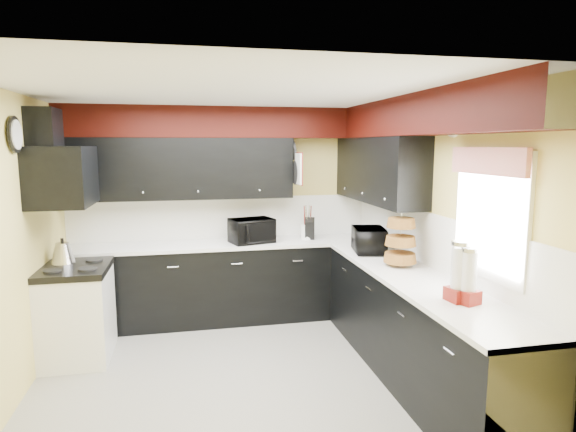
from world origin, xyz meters
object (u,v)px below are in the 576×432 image
at_px(kettle, 63,253).
at_px(utensil_crock, 308,232).
at_px(microwave, 369,240).
at_px(knife_block, 310,229).
at_px(toaster_oven, 252,231).

bearing_deg(kettle, utensil_crock, 12.76).
height_order(microwave, knife_block, microwave).
relative_size(knife_block, kettle, 1.11).
bearing_deg(microwave, utensil_crock, 39.13).
xyz_separation_m(utensil_crock, knife_block, (0.02, -0.03, 0.04)).
bearing_deg(kettle, toaster_oven, 14.95).
height_order(knife_block, kettle, knife_block).
bearing_deg(microwave, knife_block, 38.88).
distance_m(microwave, utensil_crock, 0.97).
bearing_deg(utensil_crock, kettle, -167.24).
relative_size(microwave, knife_block, 1.88).
xyz_separation_m(microwave, knife_block, (-0.44, 0.82, -0.01)).
bearing_deg(microwave, kettle, 95.91).
distance_m(knife_block, kettle, 2.71).
distance_m(microwave, kettle, 3.10).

